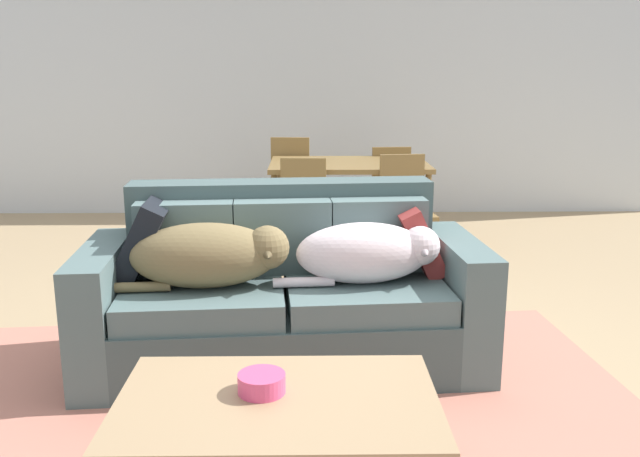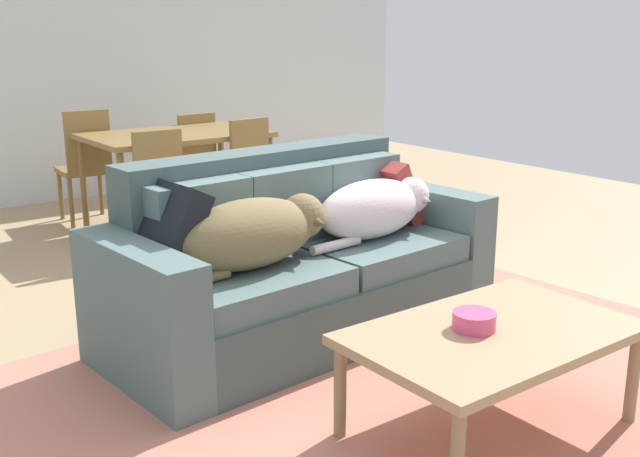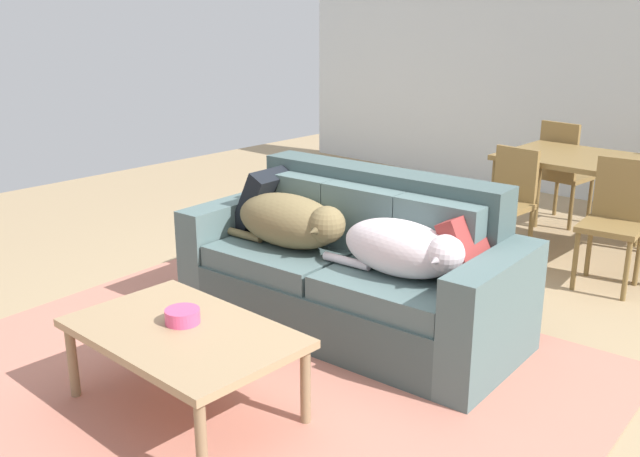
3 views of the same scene
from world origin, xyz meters
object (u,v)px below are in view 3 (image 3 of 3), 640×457
at_px(coffee_table, 183,338).
at_px(dining_table, 593,167).
at_px(couch, 355,271).
at_px(dining_chair_near_right, 615,217).
at_px(bowl_on_coffee_table, 183,316).
at_px(dog_on_right_cushion, 404,249).
at_px(dog_on_left_cushion, 292,221).
at_px(throw_pillow_by_left_arm, 269,200).
at_px(dining_chair_far_left, 562,169).
at_px(throw_pillow_by_right_arm, 472,249).
at_px(dining_chair_near_left, 507,199).

bearing_deg(coffee_table, dining_table, 82.91).
relative_size(couch, dining_chair_near_right, 2.39).
bearing_deg(bowl_on_coffee_table, dog_on_right_cushion, 67.30).
distance_m(bowl_on_coffee_table, dining_chair_near_right, 3.16).
bearing_deg(couch, dog_on_left_cushion, -157.92).
xyz_separation_m(couch, coffee_table, (0.03, -1.31, 0.03)).
xyz_separation_m(throw_pillow_by_left_arm, dining_table, (1.22, 2.33, 0.03)).
relative_size(couch, dining_table, 1.59).
relative_size(couch, coffee_table, 1.90).
relative_size(dining_chair_near_right, dining_chair_far_left, 0.96).
xyz_separation_m(couch, dining_chair_far_left, (-0.03, 2.94, 0.15)).
bearing_deg(throw_pillow_by_right_arm, dining_chair_far_left, 105.24).
relative_size(couch, dining_chair_far_left, 2.28).
height_order(couch, dining_chair_near_left, couch).
height_order(dog_on_left_cushion, throw_pillow_by_left_arm, throw_pillow_by_left_arm).
relative_size(couch, throw_pillow_by_left_arm, 4.84).
relative_size(dog_on_left_cushion, dining_chair_far_left, 0.99).
height_order(couch, coffee_table, couch).
xyz_separation_m(dog_on_left_cushion, throw_pillow_by_right_arm, (1.09, 0.29, 0.00)).
distance_m(dog_on_left_cushion, throw_pillow_by_right_arm, 1.13).
relative_size(throw_pillow_by_left_arm, dining_table, 0.33).
height_order(coffee_table, bowl_on_coffee_table, bowl_on_coffee_table).
xyz_separation_m(couch, throw_pillow_by_right_arm, (0.74, 0.11, 0.29)).
relative_size(throw_pillow_by_right_arm, dining_chair_near_right, 0.42).
bearing_deg(throw_pillow_by_left_arm, dining_chair_near_left, 64.22).
distance_m(throw_pillow_by_left_arm, dining_table, 2.63).
height_order(dog_on_right_cushion, coffee_table, dog_on_right_cushion).
distance_m(dog_on_right_cushion, coffee_table, 1.29).
relative_size(bowl_on_coffee_table, dining_chair_far_left, 0.18).
distance_m(dog_on_left_cushion, dining_chair_near_right, 2.31).
distance_m(couch, dining_chair_near_left, 1.72).
height_order(throw_pillow_by_left_arm, dining_chair_far_left, dining_chair_far_left).
bearing_deg(dog_on_right_cushion, dining_chair_near_left, 96.83).
height_order(dining_chair_near_right, dining_chair_far_left, dining_chair_far_left).
distance_m(dog_on_left_cushion, coffee_table, 1.22).
xyz_separation_m(couch, dog_on_right_cushion, (0.45, -0.12, 0.28)).
distance_m(dog_on_right_cushion, dining_chair_far_left, 3.10).
distance_m(dining_table, dining_chair_far_left, 0.82).
relative_size(coffee_table, dining_chair_far_left, 1.20).
bearing_deg(dining_chair_far_left, dining_table, 134.26).
xyz_separation_m(dog_on_left_cushion, dog_on_right_cushion, (0.80, 0.06, -0.01)).
xyz_separation_m(bowl_on_coffee_table, dining_chair_far_left, (-0.00, 4.20, 0.04)).
distance_m(couch, throw_pillow_by_right_arm, 0.80).
xyz_separation_m(dog_on_right_cushion, throw_pillow_by_left_arm, (-1.19, 0.11, 0.04)).
height_order(dining_chair_near_left, dining_chair_near_right, dining_chair_near_right).
height_order(couch, throw_pillow_by_left_arm, couch).
height_order(bowl_on_coffee_table, dining_chair_near_left, dining_chair_near_left).
bearing_deg(dining_chair_far_left, coffee_table, 95.35).
relative_size(dog_on_right_cushion, dining_chair_near_right, 0.96).
bearing_deg(bowl_on_coffee_table, dining_chair_far_left, 90.02).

